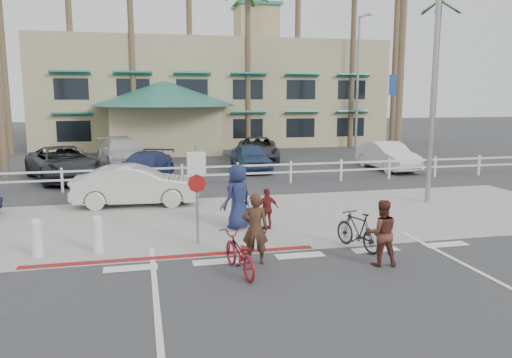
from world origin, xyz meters
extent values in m
plane|color=#333335|center=(0.00, 0.00, 0.00)|extent=(140.00, 140.00, 0.00)
cube|color=#333335|center=(0.00, -2.00, 0.00)|extent=(12.00, 16.00, 0.01)
cube|color=gray|center=(0.00, 4.50, 0.01)|extent=(22.00, 7.00, 0.01)
cube|color=#333335|center=(0.00, 8.50, 0.00)|extent=(40.00, 5.00, 0.01)
cube|color=#333335|center=(0.00, 18.00, 0.00)|extent=(50.00, 16.00, 0.01)
cube|color=maroon|center=(-3.00, 1.20, 0.01)|extent=(7.00, 0.25, 0.02)
imported|color=maroon|center=(-1.67, -0.23, 0.46)|extent=(0.87, 1.81, 0.91)
imported|color=#402819|center=(-1.18, 0.32, 0.84)|extent=(0.71, 0.57, 1.67)
imported|color=black|center=(1.60, 0.80, 0.49)|extent=(0.91, 1.70, 0.98)
imported|color=#59291F|center=(1.60, -0.44, 0.77)|extent=(0.86, 0.73, 1.54)
imported|color=#55565E|center=(-0.97, 3.84, 0.79)|extent=(1.17, 0.93, 1.59)
imported|color=maroon|center=(-0.17, 3.16, 0.61)|extent=(0.76, 0.42, 1.22)
imported|color=#1A2249|center=(-0.96, 3.47, 0.95)|extent=(1.11, 1.02, 1.91)
imported|color=beige|center=(-3.89, 7.38, 0.72)|extent=(4.44, 1.77, 1.44)
imported|color=#24252A|center=(-7.15, 13.69, 0.77)|extent=(4.40, 6.12, 1.55)
imported|color=navy|center=(-3.54, 12.71, 0.65)|extent=(3.29, 4.82, 1.29)
imported|color=navy|center=(1.87, 14.56, 0.70)|extent=(1.68, 4.14, 1.41)
imported|color=silver|center=(8.97, 13.28, 0.73)|extent=(1.75, 4.50, 1.46)
imported|color=silver|center=(-4.70, 18.11, 0.75)|extent=(3.24, 5.53, 1.51)
imported|color=#2B2D34|center=(3.14, 18.29, 0.71)|extent=(3.29, 5.46, 1.42)
camera|label=1|loc=(-3.68, -10.51, 3.85)|focal=35.00mm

